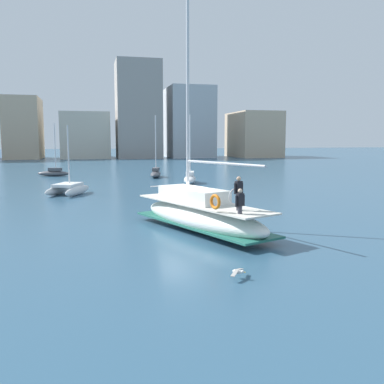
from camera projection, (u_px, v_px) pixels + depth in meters
ground_plane at (184, 228)px, 22.74m from camera, size 400.00×400.00×0.00m
main_sailboat at (200, 213)px, 21.93m from camera, size 5.80×9.80×13.10m
moored_catamaran at (54, 172)px, 54.58m from camera, size 4.33×2.22×6.76m
moored_cutter_left at (190, 178)px, 45.57m from camera, size 2.67×5.55×7.38m
moored_cutter_right at (68, 188)px, 36.35m from camera, size 3.90×5.21×5.95m
moored_ketch_distant at (156, 173)px, 53.02m from camera, size 2.38×4.98×7.73m
seagull at (238, 272)px, 14.40m from camera, size 0.72×0.83×0.17m
waterfront_buildings at (107, 124)px, 107.28m from camera, size 85.64×20.91×24.06m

